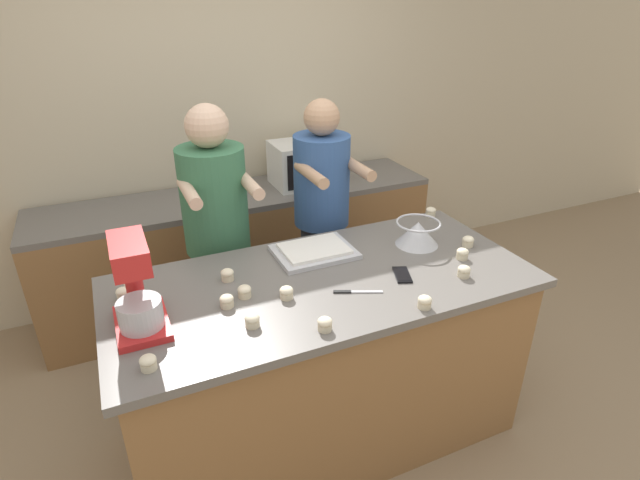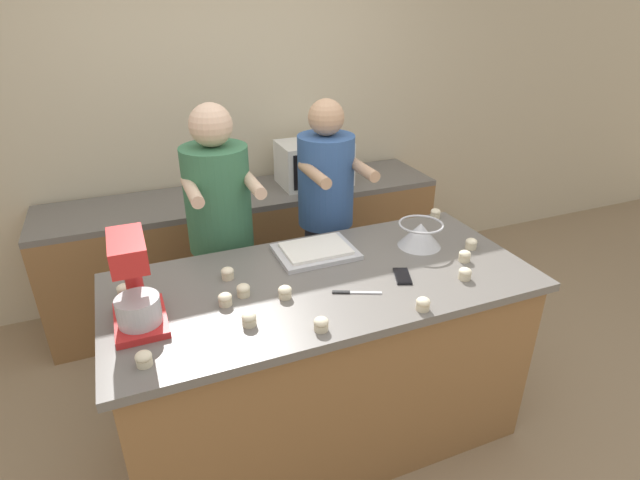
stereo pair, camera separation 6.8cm
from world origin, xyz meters
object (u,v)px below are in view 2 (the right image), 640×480
at_px(cupcake_8, 321,324).
at_px(cupcake_0, 423,304).
at_px(microwave_oven, 314,163).
at_px(cupcake_9, 465,256).
at_px(cupcake_5, 285,292).
at_px(cupcake_7, 243,290).
at_px(cupcake_11, 465,274).
at_px(stand_mixer, 134,287).
at_px(person_right, 326,227).
at_px(cupcake_6, 228,273).
at_px(knife, 354,292).
at_px(person_left, 222,244).
at_px(cell_phone, 402,276).
at_px(cupcake_1, 225,299).
at_px(cupcake_12, 435,213).
at_px(cupcake_3, 124,290).
at_px(cupcake_4, 132,282).
at_px(baking_tray, 316,251).
at_px(cupcake_10, 249,319).
at_px(mixing_bowl, 420,234).
at_px(cupcake_13, 471,243).
at_px(cupcake_2, 144,359).

bearing_deg(cupcake_8, cupcake_0, -3.98).
bearing_deg(microwave_oven, cupcake_9, -83.01).
xyz_separation_m(cupcake_5, cupcake_7, (-0.16, 0.08, 0.00)).
xyz_separation_m(cupcake_8, cupcake_11, (0.77, 0.11, 0.00)).
relative_size(stand_mixer, cupcake_8, 6.47).
distance_m(person_right, cupcake_6, 0.91).
xyz_separation_m(knife, cupcake_5, (-0.29, 0.08, 0.03)).
distance_m(person_left, microwave_oven, 1.13).
xyz_separation_m(person_right, cupcake_8, (-0.47, -1.07, 0.12)).
bearing_deg(knife, cupcake_7, 159.91).
bearing_deg(microwave_oven, cell_phone, -96.45).
relative_size(cupcake_1, cupcake_6, 1.00).
distance_m(cupcake_1, cupcake_12, 1.42).
distance_m(microwave_oven, cupcake_11, 1.68).
relative_size(person_left, stand_mixer, 4.29).
bearing_deg(cupcake_3, cupcake_4, 54.46).
distance_m(baking_tray, cupcake_8, 0.64).
height_order(baking_tray, cupcake_6, cupcake_6).
height_order(cupcake_7, cupcake_8, same).
distance_m(cupcake_10, cupcake_11, 1.02).
height_order(cupcake_1, cupcake_5, same).
bearing_deg(cupcake_5, cupcake_6, 127.25).
height_order(cupcake_0, cupcake_6, same).
relative_size(mixing_bowl, cupcake_13, 3.91).
xyz_separation_m(mixing_bowl, cupcake_9, (0.11, -0.23, -0.04)).
height_order(person_right, cupcake_6, person_right).
distance_m(person_right, cell_phone, 0.85).
bearing_deg(cupcake_11, microwave_oven, 92.79).
distance_m(person_right, cupcake_5, 0.97).
bearing_deg(baking_tray, cupcake_8, -109.92).
distance_m(person_left, cupcake_1, 0.78).
bearing_deg(cupcake_10, cupcake_2, -167.25).
relative_size(person_right, cell_phone, 10.24).
bearing_deg(cupcake_12, person_left, 165.52).
height_order(cupcake_5, cupcake_11, same).
relative_size(stand_mixer, cupcake_4, 6.47).
distance_m(cupcake_9, cupcake_10, 1.13).
height_order(baking_tray, cupcake_0, cupcake_0).
xyz_separation_m(person_left, cupcake_6, (-0.08, -0.54, 0.12)).
bearing_deg(knife, cell_phone, 8.16).
xyz_separation_m(stand_mixer, cupcake_6, (0.40, 0.22, -0.14)).
xyz_separation_m(knife, cupcake_8, (-0.24, -0.19, 0.03)).
height_order(stand_mixer, cupcake_3, stand_mixer).
relative_size(cell_phone, cupcake_12, 2.67).
height_order(cupcake_10, cupcake_12, same).
bearing_deg(stand_mixer, cupcake_9, -2.32).
height_order(cupcake_4, cupcake_6, same).
bearing_deg(cupcake_3, stand_mixer, -78.43).
height_order(stand_mixer, cupcake_11, stand_mixer).
bearing_deg(cupcake_9, cupcake_4, 166.87).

